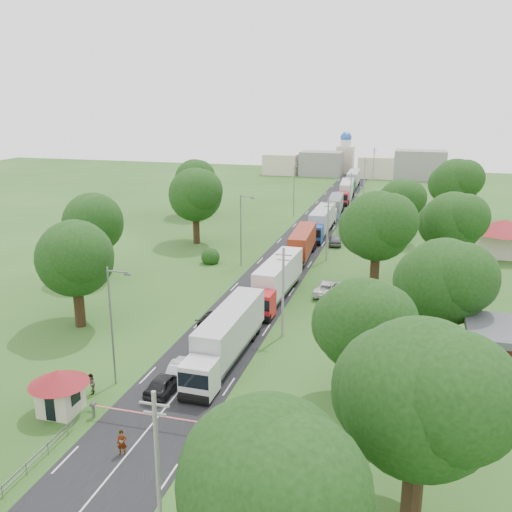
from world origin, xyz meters
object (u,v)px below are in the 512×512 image
(car_lane_front, at_px, (165,383))
(car_lane_mid, at_px, (180,367))
(truck_0, at_px, (227,336))
(pedestrian_near, at_px, (122,443))
(info_sign, at_px, (338,220))
(guard_booth, at_px, (59,386))
(boom_barrier, at_px, (132,413))

(car_lane_front, height_order, car_lane_mid, car_lane_front)
(truck_0, relative_size, car_lane_mid, 3.90)
(pedestrian_near, bearing_deg, car_lane_mid, 75.55)
(car_lane_mid, bearing_deg, pedestrian_near, 88.73)
(info_sign, bearing_deg, truck_0, -93.87)
(guard_booth, distance_m, car_lane_mid, 10.18)
(car_lane_front, distance_m, pedestrian_near, 8.38)
(boom_barrier, distance_m, info_sign, 60.39)
(info_sign, xyz_separation_m, car_lane_front, (-6.20, -55.15, -2.22))
(car_lane_mid, bearing_deg, truck_0, -133.49)
(car_lane_mid, bearing_deg, info_sign, -101.68)
(boom_barrier, height_order, info_sign, info_sign)
(pedestrian_near, bearing_deg, truck_0, 63.63)
(info_sign, relative_size, pedestrian_near, 2.33)
(truck_0, height_order, car_lane_mid, truck_0)
(info_sign, relative_size, car_lane_front, 0.89)
(info_sign, distance_m, car_lane_mid, 52.49)
(info_sign, bearing_deg, car_lane_mid, -96.79)
(car_lane_front, bearing_deg, car_lane_mid, -85.78)
(car_lane_mid, relative_size, pedestrian_near, 2.30)
(boom_barrier, height_order, truck_0, truck_0)
(guard_booth, height_order, car_lane_mid, guard_booth)
(car_lane_front, bearing_deg, truck_0, -109.21)
(truck_0, distance_m, pedestrian_near, 15.33)
(truck_0, xyz_separation_m, car_lane_front, (-2.93, -6.75, -1.53))
(car_lane_mid, xyz_separation_m, pedestrian_near, (0.72, -11.43, 0.21))
(truck_0, height_order, car_lane_front, truck_0)
(boom_barrier, bearing_deg, car_lane_mid, 87.42)
(truck_0, distance_m, car_lane_mid, 4.97)
(boom_barrier, distance_m, truck_0, 12.14)
(car_lane_front, bearing_deg, info_sign, -92.19)
(car_lane_front, bearing_deg, pedestrian_near, 99.17)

